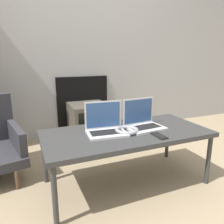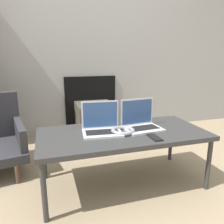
{
  "view_description": "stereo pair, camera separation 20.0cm",
  "coord_description": "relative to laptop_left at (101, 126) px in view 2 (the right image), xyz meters",
  "views": [
    {
      "loc": [
        -0.76,
        -1.15,
        1.04
      ],
      "look_at": [
        0.0,
        0.64,
        0.55
      ],
      "focal_mm": 35.0,
      "sensor_mm": 36.0,
      "label": 1
    },
    {
      "loc": [
        -0.57,
        -1.21,
        1.04
      ],
      "look_at": [
        0.0,
        0.64,
        0.55
      ],
      "focal_mm": 35.0,
      "sensor_mm": 36.0,
      "label": 2
    }
  ],
  "objects": [
    {
      "name": "laptop_left",
      "position": [
        0.0,
        0.0,
        0.0
      ],
      "size": [
        0.32,
        0.25,
        0.24
      ],
      "rotation": [
        0.0,
        0.0,
        -0.1
      ],
      "color": "silver",
      "rests_on": "table"
    },
    {
      "name": "headphones",
      "position": [
        0.16,
        -0.06,
        -0.04
      ],
      "size": [
        0.19,
        0.19,
        0.03
      ],
      "color": "gray",
      "rests_on": "table"
    },
    {
      "name": "wall_back",
      "position": [
        0.17,
        1.37,
        0.77
      ],
      "size": [
        7.0,
        0.08,
        2.6
      ],
      "color": "#999999",
      "rests_on": "ground_plane"
    },
    {
      "name": "tv",
      "position": [
        0.19,
        1.08,
        -0.28
      ],
      "size": [
        0.46,
        0.48,
        0.46
      ],
      "color": "#4C473D",
      "rests_on": "ground_plane"
    },
    {
      "name": "table",
      "position": [
        0.17,
        -0.04,
        -0.09
      ],
      "size": [
        1.33,
        0.63,
        0.46
      ],
      "color": "#333333",
      "rests_on": "ground_plane"
    },
    {
      "name": "laptop_right",
      "position": [
        0.34,
        0.0,
        0.0
      ],
      "size": [
        0.32,
        0.25,
        0.24
      ],
      "rotation": [
        0.0,
        0.0,
        0.09
      ],
      "color": "silver",
      "rests_on": "table"
    },
    {
      "name": "phone",
      "position": [
        0.34,
        -0.24,
        -0.05
      ],
      "size": [
        0.06,
        0.14,
        0.01
      ],
      "color": "black",
      "rests_on": "table"
    },
    {
      "name": "ground_plane",
      "position": [
        0.17,
        -0.38,
        -0.52
      ],
      "size": [
        14.0,
        14.0,
        0.0
      ],
      "primitive_type": "plane",
      "color": "#998466"
    }
  ]
}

